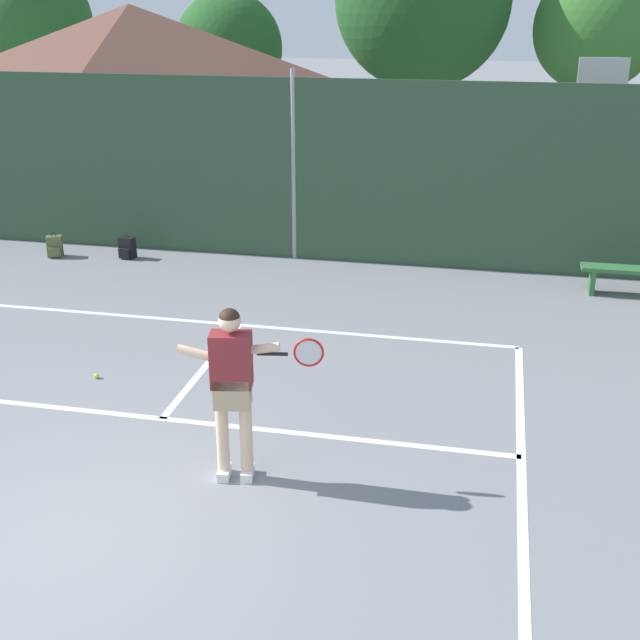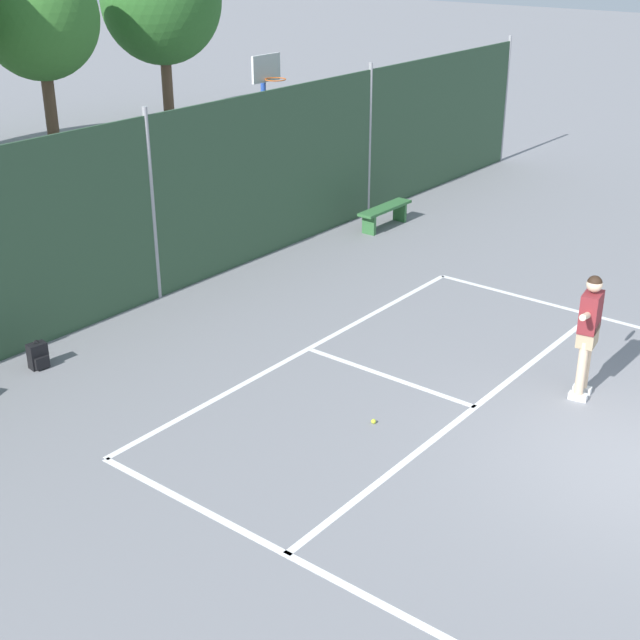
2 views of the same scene
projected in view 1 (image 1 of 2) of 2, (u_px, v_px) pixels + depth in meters
The scene contains 11 objects.
ground_plane at pixel (57, 547), 7.46m from camera, with size 120.00×120.00×0.00m, color gray.
court_markings at pixel (90, 507), 8.04m from camera, with size 8.30×11.10×0.01m.
chainlink_fence at pixel (294, 171), 15.04m from camera, with size 26.09×0.09×3.43m.
basketball_hoop at pixel (597, 126), 15.67m from camera, with size 0.90×0.67×3.55m.
clubhouse_building at pixel (136, 97), 20.19m from camera, with size 6.93×4.48×4.42m.
treeline_backdrop at pixel (410, 17), 24.27m from camera, with size 26.12×4.60×7.03m.
tennis_player at pixel (233, 379), 8.14m from camera, with size 1.41×0.42×1.85m.
tennis_ball at pixel (96, 376), 10.73m from camera, with size 0.07×0.07×0.07m, color #CCE033.
backpack_olive at pixel (55, 247), 15.63m from camera, with size 0.33×0.32×0.46m.
backpack_black at pixel (127, 248), 15.55m from camera, with size 0.30×0.27×0.46m.
courtside_bench at pixel (631, 275), 13.54m from camera, with size 1.60×0.36×0.48m.
Camera 1 is at (3.61, -5.56, 4.64)m, focal length 46.61 mm.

